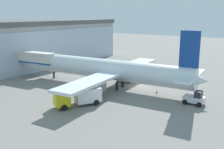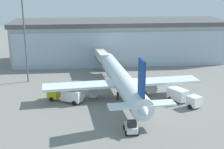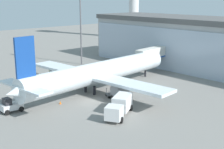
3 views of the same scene
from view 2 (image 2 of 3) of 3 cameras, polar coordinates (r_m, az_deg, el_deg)
name	(u,v)px [view 2 (image 2 of 3)]	position (r m, az deg, el deg)	size (l,w,h in m)	color
ground	(143,104)	(62.18, 5.60, -5.31)	(240.00, 240.00, 0.00)	gray
terminal_building	(119,41)	(94.25, 1.27, 6.20)	(62.65, 17.20, 12.27)	#9F9F9F
jet_bridge	(100,55)	(83.83, -2.19, 3.66)	(3.67, 13.46, 5.75)	silver
apron_light_mast	(24,32)	(75.22, -15.73, 7.57)	(3.20, 0.40, 20.68)	#59595E
airplane	(121,80)	(64.86, 1.71, -1.03)	(32.49, 37.66, 11.51)	white
catering_truck	(66,95)	(63.05, -8.36, -3.67)	(7.43, 5.52, 2.65)	yellow
fuel_truck	(183,96)	(63.05, 12.83, -3.92)	(5.46, 7.45, 2.65)	silver
baggage_cart	(142,93)	(66.41, 5.55, -3.40)	(2.66, 3.22, 1.50)	slate
pushback_tug	(131,127)	(50.25, 3.53, -9.56)	(2.18, 3.22, 2.30)	silver
safety_cone_nose	(135,112)	(57.61, 4.32, -6.80)	(0.36, 0.36, 0.55)	orange
safety_cone_wingtip	(63,97)	(65.26, -8.90, -4.10)	(0.36, 0.36, 0.55)	orange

